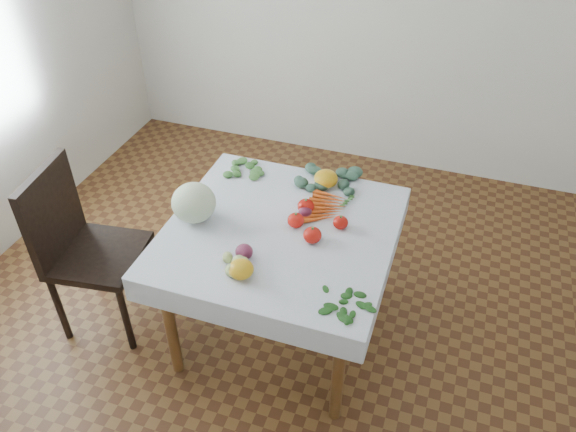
% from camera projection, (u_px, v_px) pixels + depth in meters
% --- Properties ---
extents(ground, '(4.00, 4.00, 0.00)m').
position_uv_depth(ground, '(281.00, 329.00, 3.27)').
color(ground, brown).
extents(table, '(1.00, 1.00, 0.75)m').
position_uv_depth(table, '(280.00, 244.00, 2.87)').
color(table, brown).
rests_on(table, ground).
extents(tablecloth, '(1.12, 1.12, 0.01)m').
position_uv_depth(tablecloth, '(280.00, 229.00, 2.81)').
color(tablecloth, white).
rests_on(tablecloth, table).
extents(chair, '(0.51, 0.51, 1.01)m').
position_uv_depth(chair, '(79.00, 241.00, 3.01)').
color(chair, black).
rests_on(chair, ground).
extents(cabbage, '(0.25, 0.25, 0.20)m').
position_uv_depth(cabbage, '(194.00, 203.00, 2.81)').
color(cabbage, silver).
rests_on(cabbage, tablecloth).
extents(tomato_a, '(0.09, 0.09, 0.08)m').
position_uv_depth(tomato_a, '(306.00, 206.00, 2.89)').
color(tomato_a, red).
rests_on(tomato_a, tablecloth).
extents(tomato_b, '(0.10, 0.10, 0.07)m').
position_uv_depth(tomato_b, '(296.00, 220.00, 2.80)').
color(tomato_b, red).
rests_on(tomato_b, tablecloth).
extents(tomato_c, '(0.10, 0.10, 0.08)m').
position_uv_depth(tomato_c, '(312.00, 235.00, 2.70)').
color(tomato_c, red).
rests_on(tomato_c, tablecloth).
extents(tomato_d, '(0.09, 0.09, 0.07)m').
position_uv_depth(tomato_d, '(341.00, 222.00, 2.79)').
color(tomato_d, red).
rests_on(tomato_d, tablecloth).
extents(heirloom_back, '(0.17, 0.17, 0.09)m').
position_uv_depth(heirloom_back, '(326.00, 179.00, 3.07)').
color(heirloom_back, gold).
rests_on(heirloom_back, tablecloth).
extents(heirloom_front, '(0.14, 0.14, 0.08)m').
position_uv_depth(heirloom_front, '(241.00, 269.00, 2.52)').
color(heirloom_front, gold).
rests_on(heirloom_front, tablecloth).
extents(onion_a, '(0.09, 0.09, 0.06)m').
position_uv_depth(onion_a, '(305.00, 212.00, 2.87)').
color(onion_a, '#501739').
rests_on(onion_a, tablecloth).
extents(onion_b, '(0.11, 0.11, 0.07)m').
position_uv_depth(onion_b, '(244.00, 252.00, 2.62)').
color(onion_b, '#501739').
rests_on(onion_b, tablecloth).
extents(tomatillo_cluster, '(0.15, 0.13, 0.05)m').
position_uv_depth(tomatillo_cluster, '(234.00, 265.00, 2.56)').
color(tomatillo_cluster, '#BAD47A').
rests_on(tomatillo_cluster, tablecloth).
extents(carrot_bunch, '(0.20, 0.30, 0.03)m').
position_uv_depth(carrot_bunch, '(327.00, 207.00, 2.92)').
color(carrot_bunch, '#DA5C18').
rests_on(carrot_bunch, tablecloth).
extents(kale_bunch, '(0.35, 0.27, 0.04)m').
position_uv_depth(kale_bunch, '(329.00, 179.00, 3.12)').
color(kale_bunch, '#3C624E').
rests_on(kale_bunch, tablecloth).
extents(basil_bunch, '(0.23, 0.19, 0.01)m').
position_uv_depth(basil_bunch, '(345.00, 307.00, 2.39)').
color(basil_bunch, '#1F541A').
rests_on(basil_bunch, tablecloth).
extents(dill_bunch, '(0.23, 0.19, 0.02)m').
position_uv_depth(dill_bunch, '(244.00, 169.00, 3.21)').
color(dill_bunch, '#4C883E').
rests_on(dill_bunch, tablecloth).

